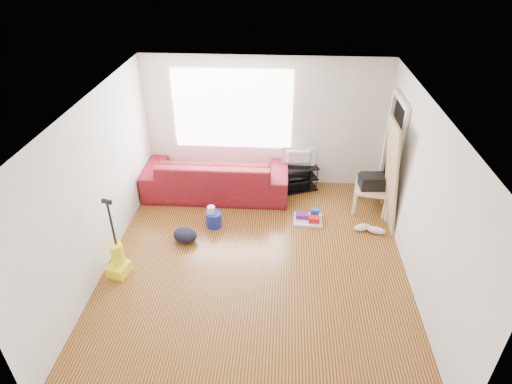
# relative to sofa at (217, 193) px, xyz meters

# --- Properties ---
(room) EXTENTS (4.51, 5.01, 2.51)m
(room) POSITION_rel_sofa_xyz_m (0.95, -1.80, 1.25)
(room) COLOR #502409
(room) RESTS_ON ground
(sofa) EXTENTS (2.68, 1.05, 0.78)m
(sofa) POSITION_rel_sofa_xyz_m (0.00, 0.00, 0.00)
(sofa) COLOR #570A10
(sofa) RESTS_ON ground
(tv_stand) EXTENTS (0.82, 0.63, 0.50)m
(tv_stand) POSITION_rel_sofa_xyz_m (1.53, 0.27, 0.26)
(tv_stand) COLOR black
(tv_stand) RESTS_ON ground
(tv) EXTENTS (0.64, 0.08, 0.37)m
(tv) POSITION_rel_sofa_xyz_m (1.53, 0.27, 0.68)
(tv) COLOR black
(tv) RESTS_ON tv_stand
(side_table) EXTENTS (0.66, 0.66, 0.46)m
(side_table) POSITION_rel_sofa_xyz_m (2.83, -0.34, 0.39)
(side_table) COLOR beige
(side_table) RESTS_ON ground
(printer) EXTENTS (0.47, 0.37, 0.24)m
(printer) POSITION_rel_sofa_xyz_m (2.83, -0.34, 0.58)
(printer) COLOR black
(printer) RESTS_ON side_table
(bucket) EXTENTS (0.31, 0.31, 0.27)m
(bucket) POSITION_rel_sofa_xyz_m (0.10, -1.05, 0.00)
(bucket) COLOR navy
(bucket) RESTS_ON ground
(toilet_paper) EXTENTS (0.13, 0.13, 0.12)m
(toilet_paper) POSITION_rel_sofa_xyz_m (0.06, -1.04, 0.19)
(toilet_paper) COLOR white
(toilet_paper) RESTS_ON bucket
(cleaning_tray) EXTENTS (0.51, 0.42, 0.18)m
(cleaning_tray) POSITION_rel_sofa_xyz_m (1.72, -0.78, 0.05)
(cleaning_tray) COLOR silver
(cleaning_tray) RESTS_ON ground
(backpack) EXTENTS (0.49, 0.44, 0.22)m
(backpack) POSITION_rel_sofa_xyz_m (-0.31, -1.49, 0.00)
(backpack) COLOR #171932
(backpack) RESTS_ON ground
(sneakers) EXTENTS (0.55, 0.28, 0.12)m
(sneakers) POSITION_rel_sofa_xyz_m (2.73, -1.04, 0.06)
(sneakers) COLOR silver
(sneakers) RESTS_ON ground
(vacuum) EXTENTS (0.33, 0.36, 1.25)m
(vacuum) POSITION_rel_sofa_xyz_m (-1.12, -2.29, 0.23)
(vacuum) COLOR #FEF624
(vacuum) RESTS_ON ground
(door_panel) EXTENTS (0.23, 0.75, 1.88)m
(door_panel) POSITION_rel_sofa_xyz_m (3.01, -0.77, 0.00)
(door_panel) COLOR #A57A5E
(door_panel) RESTS_ON ground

